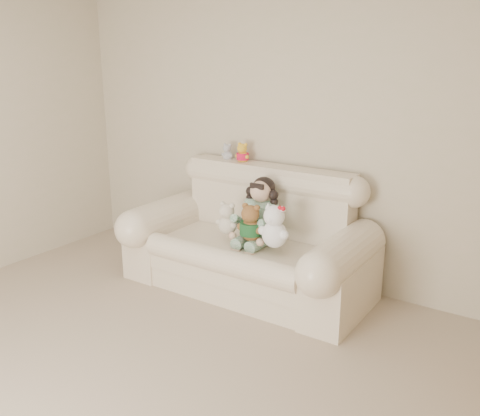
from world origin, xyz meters
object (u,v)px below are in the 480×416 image
white_cat (275,222)px  seated_child (261,210)px  cream_teddy (227,215)px  brown_teddy (251,219)px  sofa (247,232)px

white_cat → seated_child: bearing=136.0°
cream_teddy → seated_child: bearing=28.6°
brown_teddy → cream_teddy: 0.25m
seated_child → brown_teddy: 0.21m
sofa → seated_child: bearing=41.0°
brown_teddy → white_cat: (0.23, -0.02, 0.02)m
seated_child → white_cat: size_ratio=1.37×
brown_teddy → white_cat: 0.23m
seated_child → white_cat: (0.26, -0.22, 0.00)m
brown_teddy → cream_teddy: brown_teddy is taller
seated_child → white_cat: seated_child is taller
brown_teddy → cream_teddy: size_ratio=1.12×
brown_teddy → cream_teddy: bearing=-173.0°
cream_teddy → brown_teddy: bearing=-16.0°
seated_child → sofa: bearing=-148.7°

